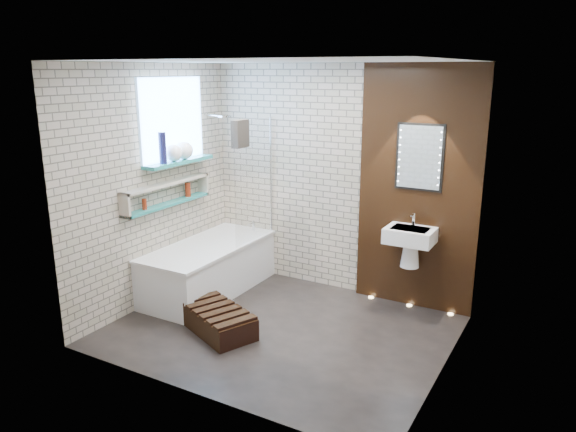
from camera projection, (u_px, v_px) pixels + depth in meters
The scene contains 15 objects.
ground at pixel (281, 330), 5.48m from camera, with size 3.20×3.20×0.00m, color black.
room_shell at pixel (280, 204), 5.15m from camera, with size 3.24×3.20×2.60m.
walnut_panel at pixel (418, 190), 5.76m from camera, with size 1.30×0.06×2.60m, color black.
clerestory_window at pixel (173, 128), 6.03m from camera, with size 0.18×1.00×0.94m.
display_niche at pixel (167, 194), 6.02m from camera, with size 0.14×1.30×0.26m.
bathtub at pixel (209, 268), 6.37m from camera, with size 0.79×1.74×0.70m.
bath_screen at pixel (254, 181), 6.31m from camera, with size 0.01×0.78×1.40m, color white.
towel at pixel (240, 134), 5.95m from camera, with size 0.09×0.23×0.30m, color black.
shower_head at pixel (225, 116), 6.38m from camera, with size 0.18×0.18×0.02m, color silver.
washbasin at pixel (410, 241), 5.73m from camera, with size 0.50×0.36×0.58m.
led_mirror at pixel (419, 157), 5.64m from camera, with size 0.50×0.02×0.70m.
walnut_step at pixel (214, 318), 5.49m from camera, with size 0.98×0.43×0.22m, color black.
niche_bottles at pixel (175, 194), 6.14m from camera, with size 0.07×0.77×0.16m.
sill_vases at pixel (177, 151), 6.03m from camera, with size 0.20×0.49×0.34m.
floor_uplights at pixel (409, 305), 6.04m from camera, with size 0.96×0.06×0.01m.
Camera 1 is at (2.52, -4.32, 2.53)m, focal length 34.10 mm.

